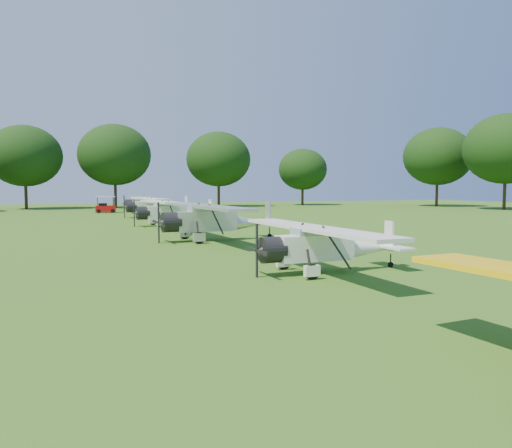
{
  "coord_description": "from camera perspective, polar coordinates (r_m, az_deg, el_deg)",
  "views": [
    {
      "loc": [
        -7.7,
        -23.34,
        3.2
      ],
      "look_at": [
        0.5,
        -0.47,
        1.4
      ],
      "focal_mm": 35.0,
      "sensor_mm": 36.0,
      "label": 1
    }
  ],
  "objects": [
    {
      "name": "aircraft_5",
      "position": [
        42.12,
        -9.5,
        1.57
      ],
      "size": [
        7.04,
        11.19,
        2.2
      ],
      "rotation": [
        0.0,
        0.0,
        0.11
      ],
      "color": "white",
      "rests_on": "ground"
    },
    {
      "name": "ground",
      "position": [
        24.79,
        -1.46,
        -3.18
      ],
      "size": [
        160.0,
        160.0,
        0.0
      ],
      "primitive_type": "plane",
      "color": "#204D13",
      "rests_on": "ground"
    },
    {
      "name": "aircraft_7",
      "position": [
        66.6,
        -12.19,
        2.48
      ],
      "size": [
        6.93,
        11.05,
        2.17
      ],
      "rotation": [
        0.0,
        0.0,
        0.09
      ],
      "color": "silver",
      "rests_on": "ground"
    },
    {
      "name": "tree_belt",
      "position": [
        26.51,
        5.99,
        14.71
      ],
      "size": [
        137.36,
        130.27,
        14.52
      ],
      "color": "black",
      "rests_on": "ground"
    },
    {
      "name": "aircraft_4",
      "position": [
        30.01,
        -4.75,
        0.73
      ],
      "size": [
        7.49,
        11.94,
        2.35
      ],
      "rotation": [
        0.0,
        0.0,
        0.09
      ],
      "color": "silver",
      "rests_on": "ground"
    },
    {
      "name": "golf_cart",
      "position": [
        65.05,
        -16.87,
        1.84
      ],
      "size": [
        2.47,
        1.58,
        2.06
      ],
      "rotation": [
        0.0,
        0.0,
        -0.02
      ],
      "color": "#B70D10",
      "rests_on": "ground"
    },
    {
      "name": "aircraft_3",
      "position": [
        18.86,
        7.92,
        -2.14
      ],
      "size": [
        6.1,
        9.71,
        1.91
      ],
      "rotation": [
        0.0,
        0.0,
        0.05
      ],
      "color": "white",
      "rests_on": "ground"
    },
    {
      "name": "aircraft_6",
      "position": [
        54.18,
        -11.42,
        2.16
      ],
      "size": [
        7.21,
        11.47,
        2.25
      ],
      "rotation": [
        0.0,
        0.0,
        0.11
      ],
      "color": "white",
      "rests_on": "ground"
    }
  ]
}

